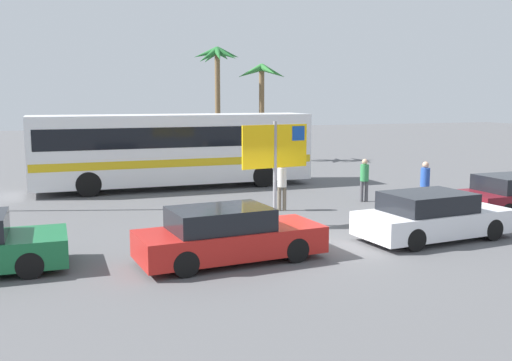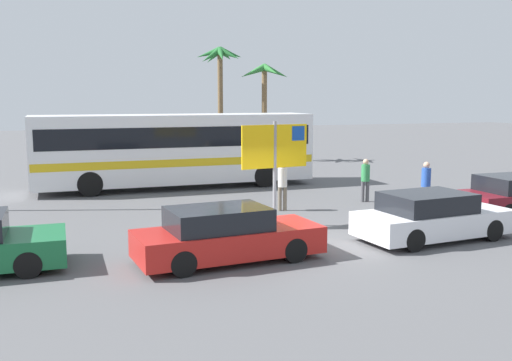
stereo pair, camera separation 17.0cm
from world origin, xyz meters
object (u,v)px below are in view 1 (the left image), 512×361
object	(u,v)px
bus_front_coach	(174,147)
pedestrian_by_bus	(282,182)
pedestrian_crossing_lot	(364,177)
ferry_sign	(276,150)
car_white	(432,217)
car_red	(228,235)
pedestrian_near_sign	(425,181)

from	to	relation	value
bus_front_coach	pedestrian_by_bus	size ratio (longest dim) A/B	6.88
bus_front_coach	pedestrian_crossing_lot	bearing A→B (deg)	-44.03
ferry_sign	car_white	distance (m)	4.87
bus_front_coach	pedestrian_crossing_lot	world-z (taller)	bus_front_coach
bus_front_coach	car_red	xyz separation A→B (m)	(-1.22, -11.73, -1.15)
car_white	bus_front_coach	bearing A→B (deg)	107.40
pedestrian_crossing_lot	car_red	bearing A→B (deg)	145.50
pedestrian_by_bus	car_white	bearing A→B (deg)	-138.27
pedestrian_near_sign	pedestrian_crossing_lot	size ratio (longest dim) A/B	1.04
pedestrian_by_bus	pedestrian_crossing_lot	distance (m)	3.63
ferry_sign	pedestrian_near_sign	bearing A→B (deg)	-1.23
ferry_sign	pedestrian_near_sign	world-z (taller)	ferry_sign
car_white	pedestrian_by_bus	xyz separation A→B (m)	(-2.33, 5.21, 0.39)
ferry_sign	pedestrian_by_bus	size ratio (longest dim) A/B	1.85
ferry_sign	pedestrian_near_sign	distance (m)	6.06
pedestrian_by_bus	bus_front_coach	bearing A→B (deg)	38.47
pedestrian_near_sign	pedestrian_by_bus	xyz separation A→B (m)	(-4.77, 1.54, 0.02)
pedestrian_crossing_lot	pedestrian_near_sign	bearing A→B (deg)	-134.46
car_red	pedestrian_near_sign	size ratio (longest dim) A/B	2.71
pedestrian_near_sign	pedestrian_by_bus	world-z (taller)	pedestrian_by_bus
car_white	pedestrian_near_sign	distance (m)	4.42
pedestrian_by_bus	pedestrian_crossing_lot	world-z (taller)	pedestrian_by_bus
ferry_sign	car_red	world-z (taller)	ferry_sign
car_red	car_white	distance (m)	5.97
car_red	pedestrian_by_bus	distance (m)	6.50
bus_front_coach	car_red	bearing A→B (deg)	-95.95
bus_front_coach	car_white	size ratio (longest dim) A/B	2.64
car_red	car_white	size ratio (longest dim) A/B	1.02
pedestrian_near_sign	ferry_sign	bearing A→B (deg)	-164.32
pedestrian_near_sign	pedestrian_by_bus	distance (m)	5.01
ferry_sign	pedestrian_by_bus	distance (m)	2.79
car_red	pedestrian_crossing_lot	bearing A→B (deg)	34.55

